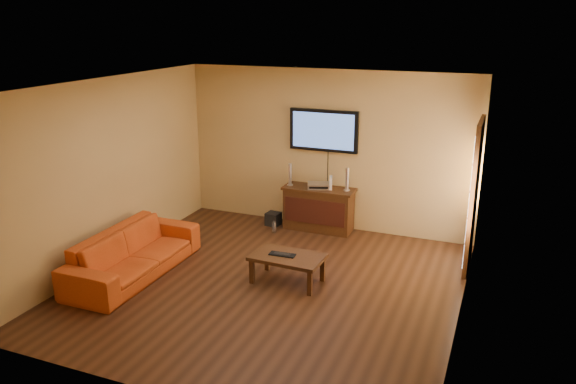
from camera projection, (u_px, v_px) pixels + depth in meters
The scene contains 14 objects.
ground_plane at pixel (268, 285), 7.65m from camera, with size 5.00×5.00×0.00m, color #321A0D.
room_walls at pixel (285, 155), 7.70m from camera, with size 5.00×5.00×5.00m.
french_door at pixel (474, 197), 7.96m from camera, with size 0.07×1.02×2.22m.
media_console at pixel (319, 209), 9.56m from camera, with size 1.21×0.46×0.74m.
television at pixel (324, 130), 9.33m from camera, with size 1.18×0.08×0.70m.
coffee_table at pixel (287, 259), 7.65m from camera, with size 1.00×0.63×0.40m.
sofa at pixel (133, 246), 7.86m from camera, with size 2.20×0.64×0.86m, color #C64816.
speaker_left at pixel (290, 175), 9.55m from camera, with size 0.10×0.10×0.38m.
speaker_right at pixel (347, 180), 9.25m from camera, with size 0.11×0.11×0.39m.
av_receiver at pixel (319, 186), 9.44m from camera, with size 0.37×0.26×0.08m, color silver.
game_console at pixel (331, 183), 9.36m from camera, with size 0.04×0.16×0.22m, color white.
subwoofer at pixel (273, 219), 9.84m from camera, with size 0.23×0.23×0.23m, color black.
bottle at pixel (274, 227), 9.51m from camera, with size 0.07×0.07×0.20m.
keyboard at pixel (282, 254), 7.64m from camera, with size 0.37×0.15×0.02m.
Camera 1 is at (2.84, -6.32, 3.50)m, focal length 35.00 mm.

